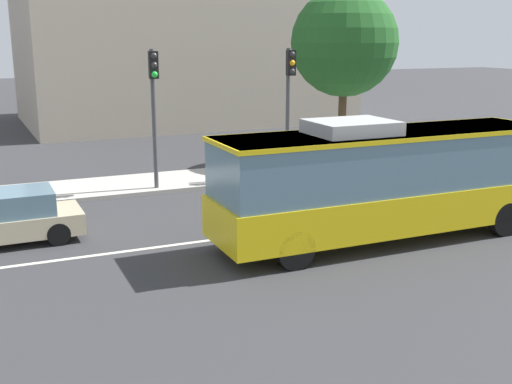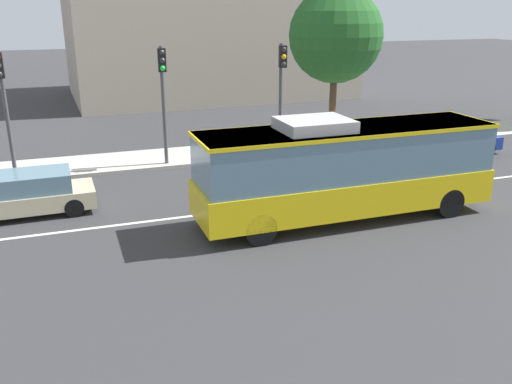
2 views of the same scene
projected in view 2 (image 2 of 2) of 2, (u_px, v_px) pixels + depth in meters
ground_plane at (302, 203)px, 19.91m from camera, size 160.00×160.00×0.00m
sidewalk_kerb at (239, 152)px, 26.55m from camera, size 80.00×3.19×0.14m
lane_centre_line at (302, 202)px, 19.91m from camera, size 76.00×0.16×0.01m
transit_bus at (345, 166)px, 17.89m from camera, size 10.01×2.56×3.46m
sedan_blue at (454, 139)px, 26.22m from camera, size 4.54×1.90×1.46m
sedan_beige at (28, 194)px, 18.60m from camera, size 4.53×1.89×1.46m
traffic_light_near_corner at (3, 94)px, 21.12m from camera, size 0.32×0.62×5.20m
traffic_light_mid_block at (282, 81)px, 24.67m from camera, size 0.34×0.62×5.20m
traffic_light_far_corner at (163, 86)px, 23.12m from camera, size 0.34×0.62×5.20m
street_tree_kerbside_right at (336, 36)px, 27.29m from camera, size 4.72×4.72×7.73m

